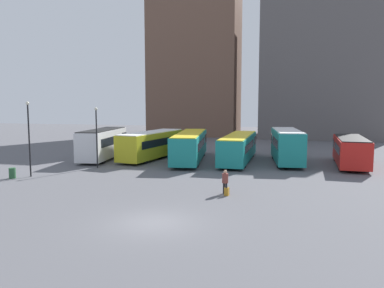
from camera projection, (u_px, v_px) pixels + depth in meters
ground_plane at (154, 223)px, 18.86m from camera, size 160.00×160.00×0.00m
building_block_left at (196, 64)px, 71.10m from camera, size 16.14×11.58×26.96m
building_block_right at (320, 65)px, 65.90m from camera, size 20.22×15.36×25.41m
bus_0 at (103, 143)px, 40.23m from camera, size 3.50×9.33×3.24m
bus_1 at (152, 144)px, 40.63m from camera, size 4.22×10.81×2.96m
bus_2 at (190, 145)px, 39.21m from camera, size 4.17×12.65×2.96m
bus_3 at (239, 147)px, 38.77m from camera, size 2.73×12.26×2.76m
bus_4 at (287, 145)px, 37.60m from camera, size 3.41×9.33×3.37m
bus_5 at (351, 150)px, 35.87m from camera, size 3.12×9.31×2.77m
traveler at (225, 180)px, 24.83m from camera, size 0.46×0.46×1.60m
suitcase at (227, 191)px, 24.39m from camera, size 0.31×0.39×0.75m
lamp_post_0 at (29, 133)px, 30.34m from camera, size 0.28×0.28×6.14m
lamp_post_1 at (97, 132)px, 34.60m from camera, size 0.28×0.28×5.63m
trash_bin at (12, 173)px, 29.97m from camera, size 0.52×0.52×0.85m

